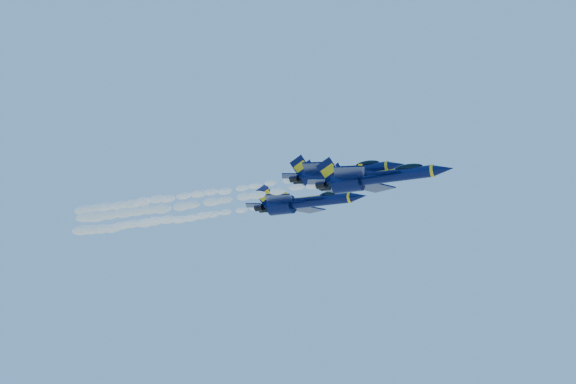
% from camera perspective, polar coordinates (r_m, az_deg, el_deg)
% --- Properties ---
extents(jet_lead, '(17.33, 14.21, 6.44)m').
position_cam_1_polar(jet_lead, '(70.60, 8.69, 1.43)').
color(jet_lead, '#080E39').
extents(smoke_trail_jet_lead, '(45.03, 1.93, 1.74)m').
position_cam_1_polar(smoke_trail_jet_lead, '(84.97, -10.63, -1.32)').
color(smoke_trail_jet_lead, white).
extents(jet_second, '(16.98, 13.93, 6.31)m').
position_cam_1_polar(jet_second, '(79.80, 5.15, 1.97)').
color(jet_second, '#080E39').
extents(smoke_trail_jet_second, '(45.03, 1.89, 1.70)m').
position_cam_1_polar(smoke_trail_jet_second, '(95.01, -11.56, -0.58)').
color(smoke_trail_jet_second, white).
extents(jet_third, '(19.98, 16.39, 7.42)m').
position_cam_1_polar(jet_third, '(93.18, 1.48, -1.07)').
color(jet_third, '#080E39').
extents(smoke_trail_jet_third, '(45.03, 2.23, 2.00)m').
position_cam_1_polar(smoke_trail_jet_third, '(110.37, -13.07, -2.91)').
color(smoke_trail_jet_third, white).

